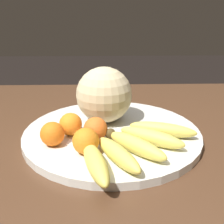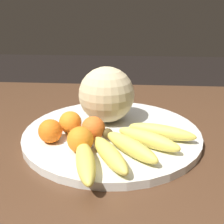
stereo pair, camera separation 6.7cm
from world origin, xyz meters
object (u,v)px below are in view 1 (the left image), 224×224
object	(u,v)px
kitchen_table	(88,161)
orange_back_left	(86,141)
banana_bunch	(134,145)
orange_front_right	(52,134)
melon	(104,95)
produce_tag	(82,144)
orange_mid_center	(96,129)
fruit_bowl	(112,133)
orange_front_left	(71,124)

from	to	relation	value
kitchen_table	orange_back_left	xyz separation A→B (m)	(0.01, -0.15, 0.15)
banana_bunch	orange_front_right	size ratio (longest dim) A/B	4.99
kitchen_table	orange_front_right	distance (m)	0.20
orange_back_left	melon	bearing A→B (deg)	77.41
kitchen_table	melon	xyz separation A→B (m)	(0.05, 0.03, 0.19)
orange_front_right	orange_back_left	size ratio (longest dim) A/B	0.97
kitchen_table	produce_tag	xyz separation A→B (m)	(-0.00, -0.11, 0.12)
kitchen_table	orange_front_right	bearing A→B (deg)	-120.71
orange_mid_center	fruit_bowl	bearing A→B (deg)	53.74
fruit_bowl	orange_mid_center	xyz separation A→B (m)	(-0.04, -0.06, 0.04)
kitchen_table	orange_front_left	xyz separation A→B (m)	(-0.03, -0.06, 0.15)
produce_tag	kitchen_table	bearing A→B (deg)	98.32
melon	banana_bunch	bearing A→B (deg)	-70.32
fruit_bowl	banana_bunch	size ratio (longest dim) A/B	1.62
orange_mid_center	banana_bunch	bearing A→B (deg)	-36.27
kitchen_table	melon	size ratio (longest dim) A/B	8.62
fruit_bowl	produce_tag	size ratio (longest dim) A/B	5.87
fruit_bowl	banana_bunch	xyz separation A→B (m)	(0.04, -0.12, 0.03)
banana_bunch	orange_mid_center	bearing A→B (deg)	-168.93
orange_front_left	orange_front_right	distance (m)	0.06
orange_front_right	orange_mid_center	xyz separation A→B (m)	(0.10, 0.02, 0.00)
produce_tag	fruit_bowl	bearing A→B (deg)	56.47
orange_front_left	orange_back_left	bearing A→B (deg)	-64.90
melon	banana_bunch	size ratio (longest dim) A/B	0.54
orange_back_left	orange_front_left	bearing A→B (deg)	115.10
orange_front_right	orange_mid_center	size ratio (longest dim) A/B	0.98
melon	orange_front_left	distance (m)	0.13
fruit_bowl	melon	distance (m)	0.11
fruit_bowl	produce_tag	world-z (taller)	produce_tag
fruit_bowl	orange_back_left	world-z (taller)	orange_back_left
melon	orange_front_right	size ratio (longest dim) A/B	2.72
orange_front_left	fruit_bowl	bearing A→B (deg)	13.60
orange_front_left	orange_mid_center	world-z (taller)	same
fruit_bowl	orange_front_right	xyz separation A→B (m)	(-0.14, -0.08, 0.04)
orange_front_left	orange_mid_center	bearing A→B (deg)	-25.91
orange_back_left	produce_tag	distance (m)	0.05
kitchen_table	orange_front_right	world-z (taller)	orange_front_right
orange_mid_center	orange_front_left	bearing A→B (deg)	154.09
melon	orange_front_right	bearing A→B (deg)	-130.19
orange_back_left	produce_tag	bearing A→B (deg)	107.02
melon	orange_back_left	distance (m)	0.19
melon	produce_tag	xyz separation A→B (m)	(-0.05, -0.14, -0.08)
melon	orange_front_right	world-z (taller)	melon
melon	orange_front_left	bearing A→B (deg)	-133.91
kitchen_table	orange_mid_center	size ratio (longest dim) A/B	22.97
banana_bunch	orange_front_right	xyz separation A→B (m)	(-0.18, 0.04, 0.01)
melon	orange_back_left	xyz separation A→B (m)	(-0.04, -0.18, -0.05)
kitchen_table	orange_mid_center	world-z (taller)	orange_mid_center
orange_front_right	orange_back_left	bearing A→B (deg)	-26.57
orange_front_right	banana_bunch	bearing A→B (deg)	-12.17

